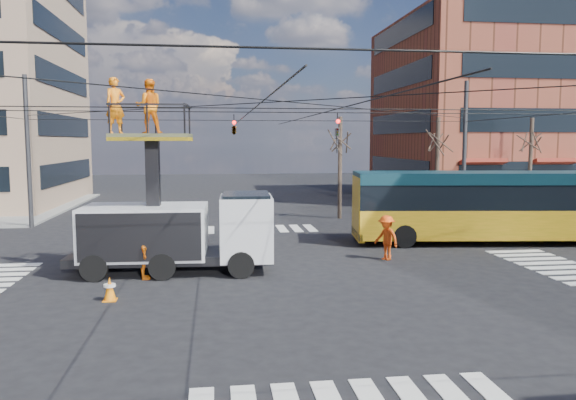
# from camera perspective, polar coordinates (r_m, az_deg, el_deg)

# --- Properties ---
(ground) EXTENTS (120.00, 120.00, 0.00)m
(ground) POSITION_cam_1_polar(r_m,az_deg,el_deg) (19.59, -0.42, -7.50)
(ground) COLOR black
(ground) RESTS_ON ground
(sidewalk_ne) EXTENTS (18.00, 18.00, 0.12)m
(sidewalk_ne) POSITION_cam_1_polar(r_m,az_deg,el_deg) (46.45, 22.75, -0.05)
(sidewalk_ne) COLOR slate
(sidewalk_ne) RESTS_ON ground
(crosswalks) EXTENTS (22.40, 22.40, 0.02)m
(crosswalks) POSITION_cam_1_polar(r_m,az_deg,el_deg) (19.59, -0.42, -7.47)
(crosswalks) COLOR silver
(crosswalks) RESTS_ON ground
(building_ne) EXTENTS (20.06, 16.06, 14.00)m
(building_ne) POSITION_cam_1_polar(r_m,az_deg,el_deg) (49.36, 22.32, 8.38)
(building_ne) COLOR brown
(building_ne) RESTS_ON ground
(overhead_network) EXTENTS (24.24, 24.24, 8.00)m
(overhead_network) POSITION_cam_1_polar(r_m,az_deg,el_deg) (19.45, -0.78, 5.15)
(overhead_network) COLOR #2D2D30
(overhead_network) RESTS_ON ground
(tree_a) EXTENTS (2.00, 2.00, 6.00)m
(tree_a) POSITION_cam_1_polar(r_m,az_deg,el_deg) (33.23, 5.33, 6.06)
(tree_a) COLOR #382B21
(tree_a) RESTS_ON ground
(tree_b) EXTENTS (2.00, 2.00, 6.00)m
(tree_b) POSITION_cam_1_polar(r_m,az_deg,el_deg) (35.04, 14.99, 5.88)
(tree_b) COLOR #382B21
(tree_b) RESTS_ON ground
(tree_c) EXTENTS (2.00, 2.00, 6.00)m
(tree_c) POSITION_cam_1_polar(r_m,az_deg,el_deg) (37.74, 23.48, 5.59)
(tree_c) COLOR #382B21
(tree_c) RESTS_ON ground
(utility_truck) EXTENTS (7.09, 2.88, 6.73)m
(utility_truck) POSITION_cam_1_polar(r_m,az_deg,el_deg) (19.95, -11.23, -1.10)
(utility_truck) COLOR black
(utility_truck) RESTS_ON ground
(city_bus) EXTENTS (13.30, 4.14, 3.20)m
(city_bus) POSITION_cam_1_polar(r_m,az_deg,el_deg) (26.97, 20.76, -0.45)
(city_bus) COLOR #C49612
(city_bus) RESTS_ON ground
(traffic_cone) EXTENTS (0.36, 0.36, 0.70)m
(traffic_cone) POSITION_cam_1_polar(r_m,az_deg,el_deg) (17.11, -17.66, -8.59)
(traffic_cone) COLOR orange
(traffic_cone) RESTS_ON ground
(worker_ground) EXTENTS (0.58, 1.01, 1.61)m
(worker_ground) POSITION_cam_1_polar(r_m,az_deg,el_deg) (19.25, -14.44, -5.48)
(worker_ground) COLOR #D5630D
(worker_ground) RESTS_ON ground
(flagger) EXTENTS (1.12, 1.29, 1.73)m
(flagger) POSITION_cam_1_polar(r_m,az_deg,el_deg) (22.01, 9.97, -3.79)
(flagger) COLOR #FF4D10
(flagger) RESTS_ON ground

